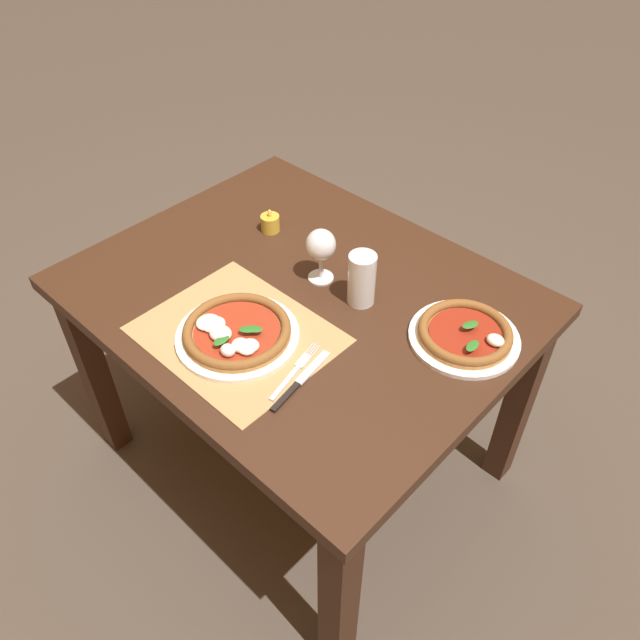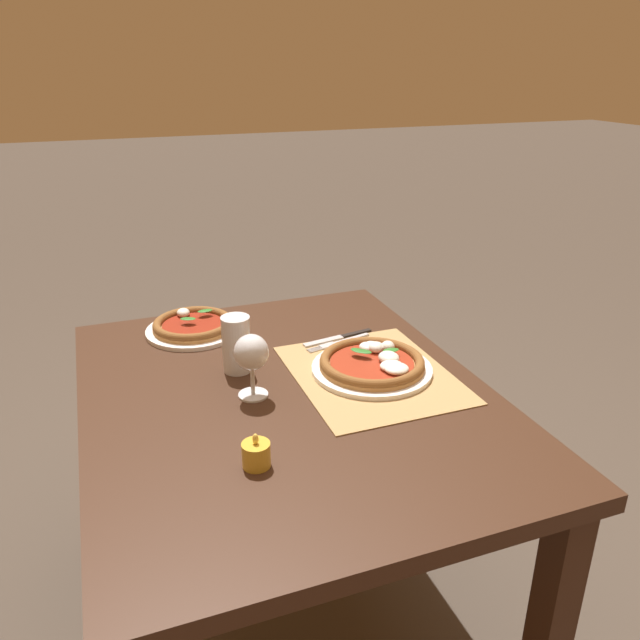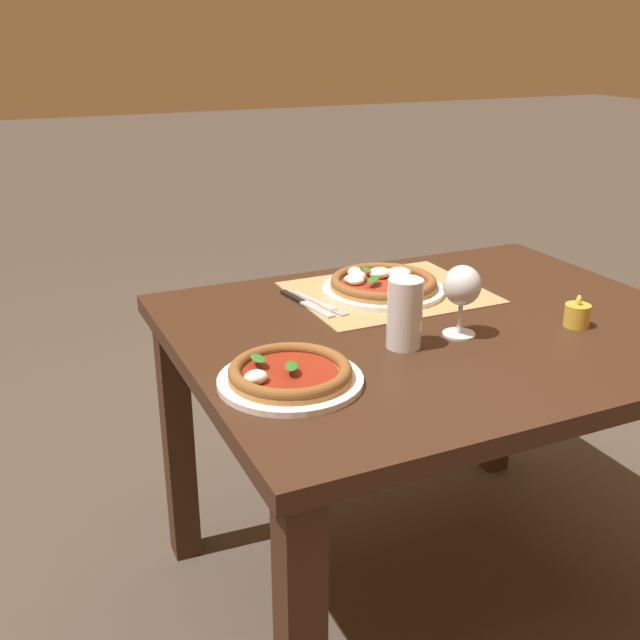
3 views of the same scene
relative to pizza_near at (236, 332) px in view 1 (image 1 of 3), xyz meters
The scene contains 10 objects.
ground_plane 0.80m from the pizza_near, 94.56° to the left, with size 24.00×24.00×0.00m, color #473D33.
dining_table 0.27m from the pizza_near, 94.56° to the left, with size 1.16×0.93×0.74m.
paper_placemat 0.03m from the pizza_near, 137.48° to the left, with size 0.46×0.37×0.00m, color #A88451.
pizza_near is the anchor object (origin of this frame).
pizza_far 0.56m from the pizza_near, 43.10° to the left, with size 0.27×0.27×0.05m.
wine_glass 0.32m from the pizza_near, 92.22° to the left, with size 0.08×0.08×0.16m.
pint_glass 0.34m from the pizza_near, 68.12° to the left, with size 0.07×0.07×0.15m.
fork 0.18m from the pizza_near, ahead, with size 0.06×0.20×0.00m.
knife 0.21m from the pizza_near, ahead, with size 0.05×0.22×0.01m.
votive_candle 0.47m from the pizza_near, 126.37° to the left, with size 0.06×0.06×0.07m.
Camera 1 is at (0.91, -0.88, 1.81)m, focal length 35.00 mm.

